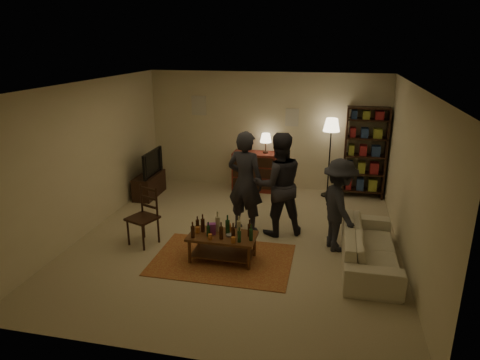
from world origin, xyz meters
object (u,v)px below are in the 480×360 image
(person_by_sofa, at_px, (339,205))
(dining_chair, at_px, (145,214))
(sofa, at_px, (370,247))
(person_right, at_px, (278,184))
(bookshelf, at_px, (365,152))
(floor_lamp, at_px, (331,130))
(person_left, at_px, (245,182))
(dresser, at_px, (255,170))
(coffee_table, at_px, (222,237))
(tv_stand, at_px, (149,179))

(person_by_sofa, bearing_deg, dining_chair, 75.64)
(sofa, distance_m, person_right, 1.89)
(bookshelf, height_order, person_right, bookshelf)
(floor_lamp, height_order, sofa, floor_lamp)
(dining_chair, distance_m, person_left, 1.84)
(dresser, xyz_separation_m, person_right, (0.83, -2.26, 0.46))
(bookshelf, xyz_separation_m, person_right, (-1.60, -2.32, -0.10))
(person_by_sofa, bearing_deg, bookshelf, -33.79)
(person_right, xyz_separation_m, person_by_sofa, (1.06, -0.41, -0.15))
(person_left, xyz_separation_m, person_right, (0.60, 0.01, -0.00))
(coffee_table, height_order, tv_stand, tv_stand)
(sofa, relative_size, person_left, 1.11)
(floor_lamp, xyz_separation_m, person_left, (-1.45, -2.20, -0.57))
(floor_lamp, xyz_separation_m, person_by_sofa, (0.21, -2.61, -0.72))
(dining_chair, distance_m, person_right, 2.38)
(floor_lamp, bearing_deg, dresser, 177.84)
(dining_chair, bearing_deg, person_right, 43.12)
(sofa, relative_size, person_right, 1.11)
(floor_lamp, bearing_deg, person_by_sofa, -85.41)
(dining_chair, relative_size, sofa, 0.49)
(dresser, relative_size, sofa, 0.65)
(tv_stand, height_order, person_left, person_left)
(dining_chair, height_order, floor_lamp, floor_lamp)
(bookshelf, height_order, sofa, bookshelf)
(person_right, bearing_deg, person_left, -22.04)
(tv_stand, distance_m, bookshelf, 4.84)
(floor_lamp, distance_m, person_by_sofa, 2.71)
(floor_lamp, distance_m, sofa, 3.35)
(tv_stand, bearing_deg, person_left, -28.52)
(tv_stand, relative_size, bookshelf, 0.52)
(person_left, bearing_deg, dresser, -69.71)
(sofa, bearing_deg, tv_stand, 64.66)
(dresser, distance_m, floor_lamp, 1.97)
(person_right, bearing_deg, floor_lamp, -133.98)
(person_left, bearing_deg, coffee_table, 98.19)
(bookshelf, relative_size, person_left, 1.08)
(tv_stand, distance_m, person_by_sofa, 4.52)
(tv_stand, bearing_deg, bookshelf, 11.80)
(dresser, bearing_deg, floor_lamp, -2.16)
(person_left, relative_size, person_by_sofa, 1.19)
(tv_stand, xyz_separation_m, person_by_sofa, (4.14, -1.76, 0.40))
(dining_chair, bearing_deg, person_by_sofa, 29.38)
(dresser, distance_m, person_right, 2.45)
(dresser, xyz_separation_m, floor_lamp, (1.68, -0.06, 1.03))
(person_right, bearing_deg, tv_stand, -46.38)
(tv_stand, bearing_deg, person_by_sofa, -22.96)
(floor_lamp, bearing_deg, person_left, -123.28)
(tv_stand, xyz_separation_m, person_left, (2.49, -1.35, 0.55))
(tv_stand, bearing_deg, dining_chair, -67.66)
(coffee_table, xyz_separation_m, tv_stand, (-2.36, 2.55, -0.01))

